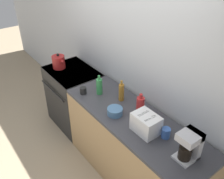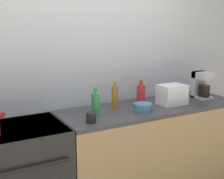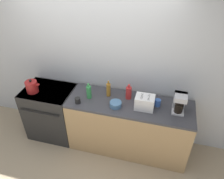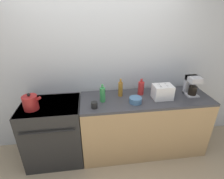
{
  "view_description": "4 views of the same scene",
  "coord_description": "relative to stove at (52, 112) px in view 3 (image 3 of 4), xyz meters",
  "views": [
    {
      "loc": [
        2.18,
        -1.13,
        2.65
      ],
      "look_at": [
        0.24,
        0.33,
        1.08
      ],
      "focal_mm": 40.0,
      "sensor_mm": 36.0,
      "label": 1
    },
    {
      "loc": [
        -1.13,
        -2.09,
        1.74
      ],
      "look_at": [
        0.22,
        0.33,
        1.15
      ],
      "focal_mm": 50.0,
      "sensor_mm": 36.0,
      "label": 2
    },
    {
      "loc": [
        1.05,
        -2.17,
        2.98
      ],
      "look_at": [
        0.38,
        0.35,
        1.11
      ],
      "focal_mm": 35.0,
      "sensor_mm": 36.0,
      "label": 3
    },
    {
      "loc": [
        -0.11,
        -1.81,
        2.12
      ],
      "look_at": [
        0.18,
        0.36,
        1.07
      ],
      "focal_mm": 28.0,
      "sensor_mm": 36.0,
      "label": 4
    }
  ],
  "objects": [
    {
      "name": "cup_black",
      "position": [
        0.59,
        -0.17,
        0.5
      ],
      "size": [
        0.08,
        0.08,
        0.08
      ],
      "color": "black",
      "rests_on": "counter_block"
    },
    {
      "name": "counter_block",
      "position": [
        1.34,
        0.01,
        -0.01
      ],
      "size": [
        1.87,
        0.63,
        0.93
      ],
      "color": "tan",
      "rests_on": "ground_plane"
    },
    {
      "name": "ground_plane",
      "position": [
        0.68,
        -0.3,
        -0.48
      ],
      "size": [
        12.0,
        12.0,
        0.0
      ],
      "primitive_type": "plane",
      "color": "tan"
    },
    {
      "name": "bottle_amber",
      "position": [
        0.99,
        0.12,
        0.57
      ],
      "size": [
        0.06,
        0.06,
        0.27
      ],
      "color": "#9E6B23",
      "rests_on": "counter_block"
    },
    {
      "name": "wall_back",
      "position": [
        0.68,
        0.38,
        0.82
      ],
      "size": [
        8.0,
        0.05,
        2.6
      ],
      "color": "silver",
      "rests_on": "ground_plane"
    },
    {
      "name": "coffee_maker",
      "position": [
        2.03,
        0.03,
        0.61
      ],
      "size": [
        0.17,
        0.2,
        0.29
      ],
      "color": "#B7B7BC",
      "rests_on": "counter_block"
    },
    {
      "name": "stove",
      "position": [
        0.0,
        0.0,
        0.0
      ],
      "size": [
        0.79,
        0.65,
        0.93
      ],
      "color": "black",
      "rests_on": "ground_plane"
    },
    {
      "name": "toaster",
      "position": [
        1.56,
        -0.04,
        0.56
      ],
      "size": [
        0.27,
        0.2,
        0.2
      ],
      "color": "white",
      "rests_on": "counter_block"
    },
    {
      "name": "kettle",
      "position": [
        -0.2,
        -0.09,
        0.55
      ],
      "size": [
        0.23,
        0.18,
        0.23
      ],
      "color": "maroon",
      "rests_on": "stove"
    },
    {
      "name": "bottle_red",
      "position": [
        1.3,
        0.13,
        0.56
      ],
      "size": [
        0.09,
        0.09,
        0.24
      ],
      "color": "#B72828",
      "rests_on": "counter_block"
    },
    {
      "name": "cup_blue",
      "position": [
        1.74,
        0.06,
        0.51
      ],
      "size": [
        0.08,
        0.08,
        0.11
      ],
      "color": "#3860B2",
      "rests_on": "counter_block"
    },
    {
      "name": "bowl",
      "position": [
        1.16,
        -0.11,
        0.49
      ],
      "size": [
        0.17,
        0.17,
        0.08
      ],
      "color": "teal",
      "rests_on": "counter_block"
    },
    {
      "name": "bottle_green",
      "position": [
        0.72,
        -0.01,
        0.56
      ],
      "size": [
        0.07,
        0.07,
        0.25
      ],
      "color": "#338C47",
      "rests_on": "counter_block"
    }
  ]
}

